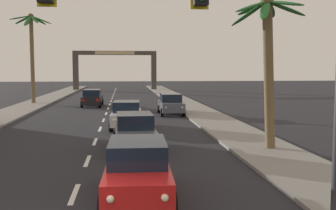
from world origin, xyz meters
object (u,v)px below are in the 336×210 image
palm_left_third (32,43)px  palm_right_second (267,48)px  traffic_signal_mast (207,13)px  sedan_oncoming_far (92,98)px  sedan_lead_at_stop_bar (138,170)px  town_gateway_arch (115,65)px  sedan_fifth_in_queue (127,114)px  sedan_parked_nearest_kerb (171,104)px  sedan_third_in_queue (135,132)px

palm_left_third → palm_right_second: 30.34m
traffic_signal_mast → sedan_oncoming_far: 31.37m
palm_right_second → sedan_lead_at_stop_bar: bearing=-134.6°
palm_left_third → town_gateway_arch: bearing=73.2°
sedan_fifth_in_queue → sedan_parked_nearest_kerb: same height
palm_left_third → town_gateway_arch: (8.03, 26.62, -1.98)m
sedan_fifth_in_queue → palm_right_second: 10.59m
traffic_signal_mast → sedan_oncoming_far: bearing=99.3°
sedan_third_in_queue → town_gateway_arch: town_gateway_arch is taller
sedan_lead_at_stop_bar → town_gateway_arch: size_ratio=0.31×
sedan_oncoming_far → town_gateway_arch: 30.17m
palm_right_second → sedan_fifth_in_queue: bearing=128.8°
traffic_signal_mast → sedan_third_in_queue: size_ratio=2.37×
sedan_third_in_queue → palm_right_second: (5.88, -0.82, 3.78)m
sedan_fifth_in_queue → palm_right_second: (6.20, -7.71, 3.78)m
sedan_lead_at_stop_bar → town_gateway_arch: (-1.86, 58.49, 3.52)m
traffic_signal_mast → palm_right_second: bearing=61.4°
sedan_third_in_queue → sedan_parked_nearest_kerb: 14.38m
sedan_lead_at_stop_bar → palm_left_third: size_ratio=0.48×
sedan_oncoming_far → palm_left_third: (-6.41, 3.30, 5.50)m
traffic_signal_mast → sedan_lead_at_stop_bar: traffic_signal_mast is taller
sedan_lead_at_stop_bar → town_gateway_arch: bearing=91.8°
traffic_signal_mast → sedan_oncoming_far: size_ratio=2.38×
sedan_oncoming_far → town_gateway_arch: (1.62, 29.92, 3.52)m
sedan_fifth_in_queue → palm_left_third: 21.24m
traffic_signal_mast → sedan_lead_at_stop_bar: 4.88m
sedan_third_in_queue → sedan_fifth_in_queue: same height
sedan_fifth_in_queue → sedan_oncoming_far: same height
sedan_fifth_in_queue → palm_left_third: (-9.67, 18.09, 5.50)m
palm_right_second → town_gateway_arch: (-7.85, 52.42, -0.26)m
sedan_oncoming_far → palm_right_second: size_ratio=0.65×
traffic_signal_mast → palm_left_third: size_ratio=1.13×
town_gateway_arch → palm_left_third: bearing=-106.8°
palm_left_third → sedan_oncoming_far: bearing=-27.3°
traffic_signal_mast → sedan_fifth_in_queue: (-1.74, 15.90, -4.12)m
sedan_lead_at_stop_bar → sedan_oncoming_far: size_ratio=1.00×
sedan_oncoming_far → palm_right_second: bearing=-67.2°
sedan_lead_at_stop_bar → sedan_parked_nearest_kerb: (3.43, 20.88, 0.00)m
sedan_third_in_queue → palm_left_third: (-10.00, 24.98, 5.50)m
traffic_signal_mast → sedan_third_in_queue: traffic_signal_mast is taller
sedan_fifth_in_queue → palm_left_third: palm_left_third is taller
palm_left_third → town_gateway_arch: palm_left_third is taller
sedan_oncoming_far → sedan_parked_nearest_kerb: 10.34m
sedan_third_in_queue → traffic_signal_mast: bearing=-81.1°
traffic_signal_mast → palm_left_third: 35.89m
sedan_oncoming_far → palm_right_second: palm_right_second is taller
sedan_third_in_queue → palm_right_second: 7.04m
sedan_parked_nearest_kerb → sedan_third_in_queue: bearing=-103.3°
sedan_parked_nearest_kerb → traffic_signal_mast: bearing=-94.7°
sedan_fifth_in_queue → sedan_oncoming_far: 15.15m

